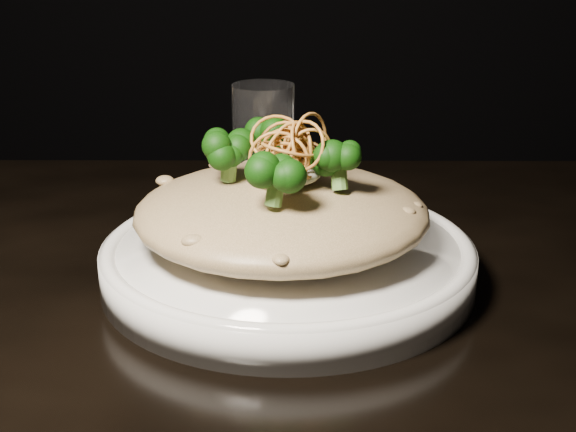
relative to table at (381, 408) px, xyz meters
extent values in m
cube|color=black|center=(0.00, 0.00, 0.06)|extent=(1.10, 0.80, 0.04)
cylinder|color=silver|center=(-0.07, 0.06, 0.10)|extent=(0.30, 0.30, 0.03)
ellipsoid|color=brown|center=(-0.08, 0.06, 0.14)|extent=(0.23, 0.23, 0.05)
ellipsoid|color=silver|center=(-0.08, 0.06, 0.17)|extent=(0.06, 0.06, 0.02)
cylinder|color=silver|center=(-0.10, 0.28, 0.14)|extent=(0.08, 0.08, 0.12)
camera|label=1|loc=(-0.07, -0.53, 0.36)|focal=50.00mm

